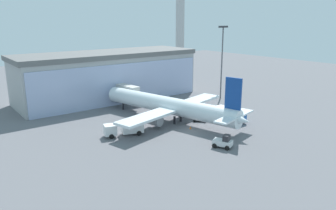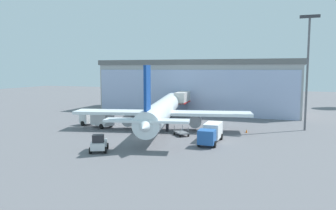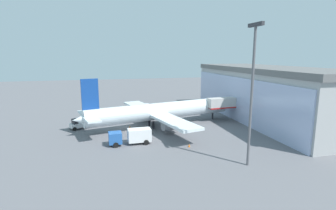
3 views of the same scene
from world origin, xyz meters
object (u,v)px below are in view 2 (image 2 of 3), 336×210
object	(u,v)px
fuel_truck	(211,133)
baggage_cart	(181,133)
jet_bridge	(185,97)
safety_cone_wingtip	(247,131)
catering_truck	(97,119)
apron_light_mast	(308,63)
pushback_tug	(99,144)
airplane	(162,110)
safety_cone_nose	(147,135)

from	to	relation	value
fuel_truck	baggage_cart	world-z (taller)	fuel_truck
jet_bridge	fuel_truck	size ratio (longest dim) A/B	1.77
fuel_truck	safety_cone_wingtip	xyz separation A→B (m)	(3.94, 9.26, -1.19)
catering_truck	fuel_truck	size ratio (longest dim) A/B	1.04
catering_truck	fuel_truck	distance (m)	23.15
apron_light_mast	catering_truck	size ratio (longest dim) A/B	2.56
jet_bridge	fuel_truck	distance (m)	28.42
baggage_cart	pushback_tug	world-z (taller)	pushback_tug
airplane	catering_truck	distance (m)	12.41
catering_truck	safety_cone_wingtip	size ratio (longest dim) A/B	13.86
jet_bridge	pushback_tug	size ratio (longest dim) A/B	3.55
apron_light_mast	safety_cone_wingtip	world-z (taller)	apron_light_mast
jet_bridge	pushback_tug	bearing A→B (deg)	173.71
pushback_tug	safety_cone_wingtip	size ratio (longest dim) A/B	6.65
airplane	safety_cone_nose	size ratio (longest dim) A/B	67.02
pushback_tug	baggage_cart	bearing A→B (deg)	-52.19
safety_cone_wingtip	pushback_tug	bearing A→B (deg)	-130.45
apron_light_mast	airplane	distance (m)	25.92
pushback_tug	safety_cone_wingtip	distance (m)	25.22
baggage_cart	safety_cone_wingtip	distance (m)	11.24
fuel_truck	pushback_tug	distance (m)	15.91
safety_cone_nose	safety_cone_wingtip	distance (m)	16.59
safety_cone_wingtip	airplane	bearing A→B (deg)	-172.39
catering_truck	baggage_cart	bearing A→B (deg)	-170.87
baggage_cart	safety_cone_wingtip	xyz separation A→B (m)	(9.45, 6.08, -0.23)
airplane	safety_cone_nose	xyz separation A→B (m)	(-0.03, -6.55, -3.07)
fuel_truck	safety_cone_nose	world-z (taller)	fuel_truck
apron_light_mast	fuel_truck	world-z (taller)	apron_light_mast
baggage_cart	pushback_tug	distance (m)	14.83
apron_light_mast	safety_cone_nose	xyz separation A→B (m)	(-23.47, -14.03, -11.23)
apron_light_mast	baggage_cart	xyz separation A→B (m)	(-18.64, -11.66, -11.00)
jet_bridge	pushback_tug	world-z (taller)	jet_bridge
jet_bridge	pushback_tug	xyz separation A→B (m)	(-0.63, -35.65, -3.16)
airplane	fuel_truck	bearing A→B (deg)	-138.84
safety_cone_nose	safety_cone_wingtip	bearing A→B (deg)	30.62
pushback_tug	safety_cone_nose	world-z (taller)	pushback_tug
pushback_tug	safety_cone_wingtip	world-z (taller)	pushback_tug
pushback_tug	airplane	bearing A→B (deg)	-31.36
apron_light_mast	catering_truck	world-z (taller)	apron_light_mast
apron_light_mast	fuel_truck	xyz separation A→B (m)	(-13.13, -14.83, -10.04)
baggage_cart	safety_cone_nose	size ratio (longest dim) A/B	5.73
safety_cone_nose	catering_truck	bearing A→B (deg)	158.36
safety_cone_nose	jet_bridge	bearing A→B (deg)	93.33
airplane	safety_cone_wingtip	xyz separation A→B (m)	(14.25, 1.90, -3.07)
baggage_cart	airplane	bearing A→B (deg)	-173.17
airplane	baggage_cart	distance (m)	6.96
fuel_truck	baggage_cart	size ratio (longest dim) A/B	2.33
catering_truck	baggage_cart	distance (m)	17.15
apron_light_mast	safety_cone_nose	bearing A→B (deg)	-149.13
safety_cone_wingtip	baggage_cart	bearing A→B (deg)	-147.26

